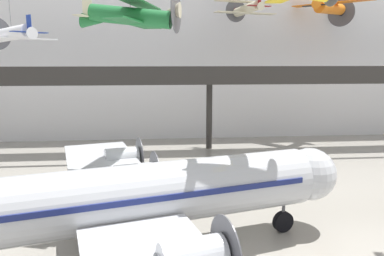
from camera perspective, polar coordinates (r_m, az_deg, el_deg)
hangar_back_wall at (r=51.13m, az=1.54°, el=13.18°), size 140.00×3.00×25.91m
mezzanine_walkway at (r=42.78m, az=2.86°, el=7.21°), size 110.00×3.20×9.77m
airliner_silver_main at (r=19.86m, az=-12.59°, el=-10.73°), size 27.85×32.25×9.83m
suspended_plane_orange_highwing at (r=49.81m, az=20.29°, el=16.80°), size 8.20×8.28×7.34m
suspended_plane_cream_biplane at (r=44.98m, az=8.35°, el=17.56°), size 7.53×6.30×7.01m
suspended_plane_white_twin at (r=33.76m, az=-25.77°, el=12.77°), size 6.51×6.53×10.47m
suspended_plane_green_biplane at (r=26.89m, az=-9.30°, el=16.56°), size 7.25×8.66×9.57m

